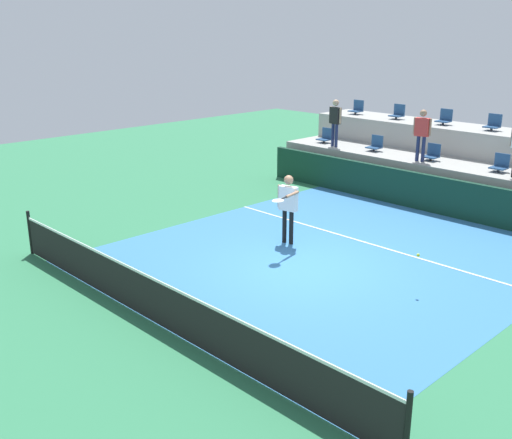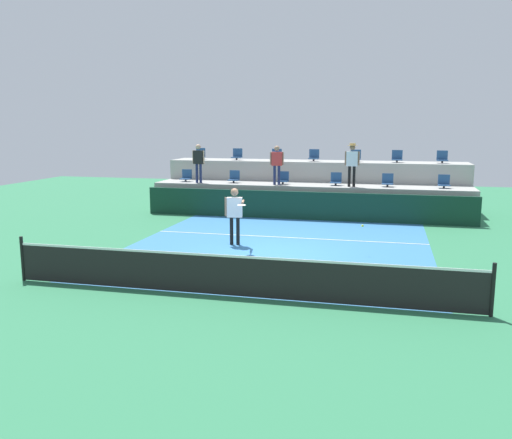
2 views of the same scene
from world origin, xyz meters
TOP-DOWN VIEW (x-y plane):
  - ground_plane at (0.00, 0.00)m, footprint 40.00×40.00m
  - court_inner_paint at (0.00, 1.00)m, footprint 9.00×10.00m
  - court_service_line at (0.00, 2.40)m, footprint 9.00×0.06m
  - tennis_net at (0.00, -4.00)m, footprint 10.48×0.08m
  - sponsor_backboard at (0.00, 6.00)m, footprint 13.00×0.16m
  - seating_tier_lower at (0.00, 7.30)m, footprint 13.00×1.80m
  - seating_tier_upper at (0.00, 9.10)m, footprint 13.00×1.80m
  - stadium_chair_lower_far_left at (-5.36, 7.23)m, footprint 0.44×0.40m
  - stadium_chair_lower_left at (-3.20, 7.23)m, footprint 0.44×0.40m
  - stadium_chair_lower_mid_left at (-1.07, 7.23)m, footprint 0.44×0.40m
  - stadium_chair_lower_mid_right at (1.11, 7.23)m, footprint 0.44×0.40m
  - stadium_chair_upper_far_left at (-5.35, 9.03)m, footprint 0.44×0.40m
  - stadium_chair_upper_left at (-3.57, 9.03)m, footprint 0.44×0.40m
  - stadium_chair_upper_mid_left at (-1.73, 9.03)m, footprint 0.44×0.40m
  - stadium_chair_upper_center at (-0.05, 9.03)m, footprint 0.44×0.40m
  - tennis_player at (-1.37, 0.93)m, footprint 0.92×1.18m
  - spectator_in_grey at (-4.65, 6.85)m, footprint 0.58×0.25m
  - spectator_in_white at (-1.27, 6.85)m, footprint 0.57×0.26m
  - tennis_ball at (2.51, 0.63)m, footprint 0.07×0.07m

SIDE VIEW (x-z plane):
  - ground_plane at x=0.00m, z-range 0.00..0.00m
  - court_inner_paint at x=0.00m, z-range 0.00..0.01m
  - court_service_line at x=0.00m, z-range 0.01..0.01m
  - tennis_net at x=0.00m, z-range -0.04..1.03m
  - sponsor_backboard at x=0.00m, z-range 0.00..1.10m
  - seating_tier_lower at x=0.00m, z-range 0.00..1.25m
  - tennis_ball at x=2.51m, z-range 0.80..0.86m
  - seating_tier_upper at x=0.00m, z-range 0.00..2.10m
  - tennis_player at x=-1.37m, z-range 0.21..1.97m
  - stadium_chair_lower_far_left at x=-5.36m, z-range 1.20..1.72m
  - stadium_chair_lower_left at x=-3.20m, z-range 1.20..1.72m
  - stadium_chair_lower_mid_left at x=-1.07m, z-range 1.20..1.72m
  - stadium_chair_lower_mid_right at x=1.11m, z-range 1.20..1.72m
  - spectator_in_white at x=-1.27m, z-range 1.40..3.00m
  - spectator_in_grey at x=-4.65m, z-range 1.41..3.03m
  - stadium_chair_upper_far_left at x=-5.35m, z-range 2.05..2.57m
  - stadium_chair_upper_left at x=-3.57m, z-range 2.05..2.57m
  - stadium_chair_upper_mid_left at x=-1.73m, z-range 2.05..2.57m
  - stadium_chair_upper_center at x=-0.05m, z-range 2.05..2.57m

